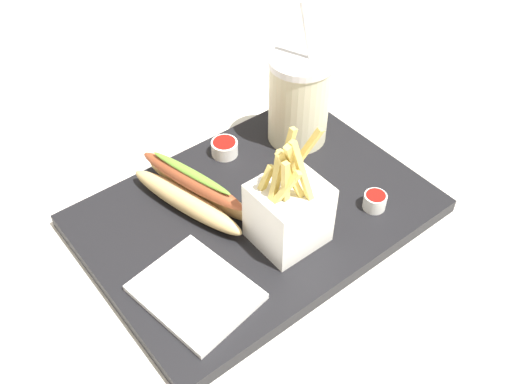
% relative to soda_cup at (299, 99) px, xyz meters
% --- Properties ---
extents(ground_plane, '(2.40, 2.40, 0.02)m').
position_rel_soda_cup_xyz_m(ground_plane, '(-0.14, -0.08, -0.10)').
color(ground_plane, silver).
extents(food_tray, '(0.44, 0.31, 0.02)m').
position_rel_soda_cup_xyz_m(food_tray, '(-0.14, -0.08, -0.08)').
color(food_tray, black).
rests_on(food_tray, ground_plane).
extents(soda_cup, '(0.09, 0.09, 0.21)m').
position_rel_soda_cup_xyz_m(soda_cup, '(0.00, 0.00, 0.00)').
color(soda_cup, beige).
rests_on(soda_cup, food_tray).
extents(fries_basket, '(0.08, 0.08, 0.17)m').
position_rel_soda_cup_xyz_m(fries_basket, '(-0.14, -0.14, -0.02)').
color(fries_basket, white).
rests_on(fries_basket, food_tray).
extents(hot_dog_1, '(0.10, 0.19, 0.06)m').
position_rel_soda_cup_xyz_m(hot_dog_1, '(-0.20, -0.02, -0.04)').
color(hot_dog_1, '#DBB775').
rests_on(hot_dog_1, food_tray).
extents(ketchup_cup_1, '(0.04, 0.04, 0.02)m').
position_rel_soda_cup_xyz_m(ketchup_cup_1, '(-0.11, 0.04, -0.06)').
color(ketchup_cup_1, white).
rests_on(ketchup_cup_1, food_tray).
extents(ketchup_cup_2, '(0.03, 0.03, 0.02)m').
position_rel_soda_cup_xyz_m(ketchup_cup_2, '(-0.11, -0.07, -0.06)').
color(ketchup_cup_2, white).
rests_on(ketchup_cup_2, food_tray).
extents(ketchup_cup_3, '(0.03, 0.03, 0.02)m').
position_rel_soda_cup_xyz_m(ketchup_cup_3, '(-0.02, -0.17, -0.06)').
color(ketchup_cup_3, white).
rests_on(ketchup_cup_3, food_tray).
extents(napkin_stack, '(0.12, 0.15, 0.01)m').
position_rel_soda_cup_xyz_m(napkin_stack, '(-0.28, -0.14, -0.06)').
color(napkin_stack, white).
rests_on(napkin_stack, food_tray).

